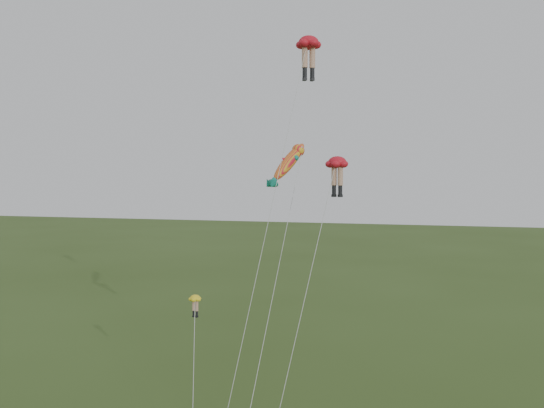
# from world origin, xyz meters

# --- Properties ---
(legs_kite_red_high) EXTENTS (4.15, 9.79, 23.39)m
(legs_kite_red_high) POSITION_xyz_m (2.54, 8.45, 22.50)
(legs_kite_red_high) COLOR red
(legs_kite_red_high) RESTS_ON ground
(legs_kite_red_mid) EXTENTS (3.59, 5.75, 15.53)m
(legs_kite_red_mid) POSITION_xyz_m (5.27, 3.55, 14.74)
(legs_kite_red_mid) COLOR red
(legs_kite_red_mid) RESTS_ON ground
(legs_kite_yellow) EXTENTS (2.78, 6.22, 7.30)m
(legs_kite_yellow) POSITION_xyz_m (-3.11, 3.26, 6.48)
(legs_kite_yellow) COLOR yellow
(legs_kite_yellow) RESTS_ON ground
(fish_kite) EXTENTS (2.60, 12.43, 16.87)m
(fish_kite) POSITION_xyz_m (1.20, 8.86, 15.26)
(fish_kite) COLOR gold
(fish_kite) RESTS_ON ground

